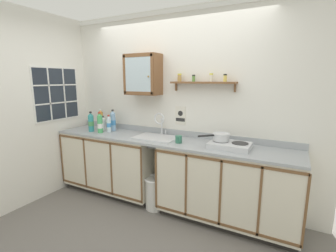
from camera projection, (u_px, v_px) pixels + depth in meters
The scene contains 22 objects.
floor at pixel (149, 218), 3.02m from camera, with size 6.38×6.38×0.00m, color slate.
back_wall at pixel (175, 107), 3.37m from camera, with size 3.98×0.07×2.64m.
side_wall_left at pixel (33, 109), 3.32m from camera, with size 0.05×3.48×2.64m, color silver.
lower_cabinet_run at pixel (112, 163), 3.69m from camera, with size 1.52×0.59×0.91m.
lower_cabinet_run_right at pixel (227, 186), 2.88m from camera, with size 1.65×0.59×0.91m.
countertop at pixel (164, 140), 3.18m from camera, with size 3.34×0.61×0.03m, color #9EA3A8.
backsplash at pixel (173, 132), 3.41m from camera, with size 3.34×0.02×0.08m, color #9EA3A8.
sink at pixel (157, 138), 3.27m from camera, with size 0.58×0.43×0.42m.
hot_plate_stove at pixel (230, 145), 2.76m from camera, with size 0.46×0.33×0.07m.
saucepan at pixel (221, 137), 2.82m from camera, with size 0.32×0.31×0.09m.
bottle_water_clear_0 at pixel (109, 124), 3.56m from camera, with size 0.07×0.07×0.26m.
bottle_water_blue_1 at pixel (113, 121), 3.66m from camera, with size 0.08×0.08×0.33m.
bottle_opaque_white_2 at pixel (103, 124), 3.67m from camera, with size 0.07×0.07×0.23m.
bottle_juice_amber_3 at pixel (101, 120), 3.77m from camera, with size 0.08×0.08×0.32m.
bottle_detergent_teal_4 at pixel (91, 122), 3.62m from camera, with size 0.08×0.08×0.30m.
bottle_soda_green_5 at pixel (100, 124), 3.53m from camera, with size 0.08×0.08×0.31m.
mug at pixel (179, 139), 2.98m from camera, with size 0.09×0.11×0.09m.
wall_cabinet at pixel (143, 75), 3.34m from camera, with size 0.50×0.28×0.56m.
spice_shelf at pixel (202, 82), 3.03m from camera, with size 0.85×0.14×0.23m.
warning_sign at pixel (180, 116), 3.32m from camera, with size 0.16×0.01×0.25m.
window at pixel (57, 94), 3.60m from camera, with size 0.03×0.77×0.79m.
trash_bin at pixel (155, 192), 3.22m from camera, with size 0.29×0.29×0.43m.
Camera 1 is at (1.48, -2.32, 1.72)m, focal length 25.68 mm.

